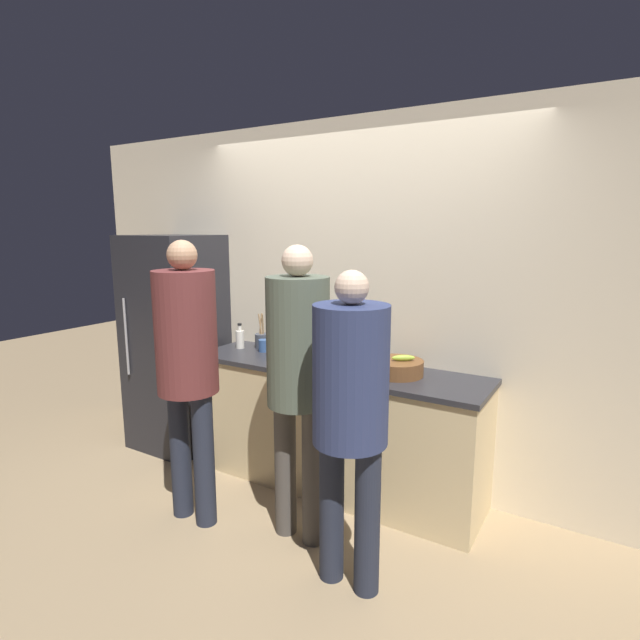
{
  "coord_description": "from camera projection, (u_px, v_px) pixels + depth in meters",
  "views": [
    {
      "loc": [
        1.65,
        -2.59,
        1.84
      ],
      "look_at": [
        0.0,
        0.14,
        1.25
      ],
      "focal_mm": 28.0,
      "sensor_mm": 36.0,
      "label": 1
    }
  ],
  "objects": [
    {
      "name": "refrigerator",
      "position": [
        177.0,
        342.0,
        4.19
      ],
      "size": [
        0.67,
        0.67,
        1.78
      ],
      "color": "#232328",
      "rests_on": "ground_plane"
    },
    {
      "name": "cup_blue",
      "position": [
        264.0,
        346.0,
        3.84
      ],
      "size": [
        0.08,
        0.08,
        0.09
      ],
      "color": "#335184",
      "rests_on": "counter"
    },
    {
      "name": "person_left",
      "position": [
        187.0,
        356.0,
        3.02
      ],
      "size": [
        0.37,
        0.37,
        1.77
      ],
      "color": "#232838",
      "rests_on": "ground_plane"
    },
    {
      "name": "utensil_crock",
      "position": [
        262.0,
        340.0,
        3.96
      ],
      "size": [
        0.11,
        0.11,
        0.28
      ],
      "color": "#3D424C",
      "rests_on": "counter"
    },
    {
      "name": "potted_plant",
      "position": [
        300.0,
        337.0,
        3.67
      ],
      "size": [
        0.18,
        0.18,
        0.27
      ],
      "color": "#3D3D42",
      "rests_on": "counter"
    },
    {
      "name": "bottle_clear",
      "position": [
        240.0,
        338.0,
        3.94
      ],
      "size": [
        0.07,
        0.07,
        0.2
      ],
      "color": "silver",
      "rests_on": "counter"
    },
    {
      "name": "bottle_amber",
      "position": [
        323.0,
        359.0,
        3.32
      ],
      "size": [
        0.05,
        0.05,
        0.2
      ],
      "color": "brown",
      "rests_on": "counter"
    },
    {
      "name": "ground_plane",
      "position": [
        310.0,
        506.0,
        3.35
      ],
      "size": [
        14.0,
        14.0,
        0.0
      ],
      "primitive_type": "plane",
      "color": "#9E8460"
    },
    {
      "name": "fruit_bowl",
      "position": [
        397.0,
        367.0,
        3.23
      ],
      "size": [
        0.34,
        0.34,
        0.14
      ],
      "color": "brown",
      "rests_on": "counter"
    },
    {
      "name": "counter",
      "position": [
        335.0,
        426.0,
        3.55
      ],
      "size": [
        2.13,
        0.61,
        0.9
      ],
      "color": "beige",
      "rests_on": "ground_plane"
    },
    {
      "name": "person_right",
      "position": [
        350.0,
        402.0,
        2.44
      ],
      "size": [
        0.37,
        0.37,
        1.65
      ],
      "color": "#232838",
      "rests_on": "ground_plane"
    },
    {
      "name": "person_center",
      "position": [
        298.0,
        368.0,
        2.84
      ],
      "size": [
        0.36,
        0.36,
        1.75
      ],
      "color": "#4C4742",
      "rests_on": "ground_plane"
    },
    {
      "name": "wall_back",
      "position": [
        355.0,
        303.0,
        3.64
      ],
      "size": [
        5.2,
        0.06,
        2.6
      ],
      "color": "beige",
      "rests_on": "ground_plane"
    }
  ]
}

